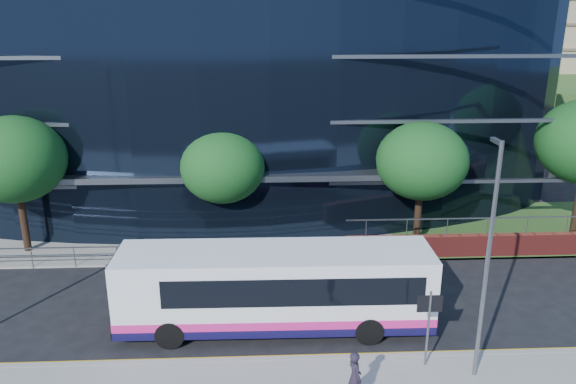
{
  "coord_description": "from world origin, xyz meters",
  "views": [
    {
      "loc": [
        -0.97,
        -17.85,
        11.79
      ],
      "look_at": [
        0.23,
        8.0,
        3.33
      ],
      "focal_mm": 35.0,
      "sensor_mm": 36.0,
      "label": 1
    }
  ],
  "objects_px": {
    "city_bus": "(278,288)",
    "pedestrian": "(355,377)",
    "tree_far_a": "(14,160)",
    "streetlight_east": "(488,257)",
    "tree_dist_e": "(502,82)",
    "tree_far_c": "(422,161)",
    "street_sign": "(429,313)",
    "tree_far_b": "(223,167)"
  },
  "relations": [
    {
      "from": "tree_far_a",
      "to": "tree_dist_e",
      "type": "bearing_deg",
      "value": 39.96
    },
    {
      "from": "tree_dist_e",
      "to": "city_bus",
      "type": "bearing_deg",
      "value": -122.27
    },
    {
      "from": "tree_far_c",
      "to": "streetlight_east",
      "type": "distance_m",
      "value": 11.22
    },
    {
      "from": "street_sign",
      "to": "streetlight_east",
      "type": "relative_size",
      "value": 0.35
    },
    {
      "from": "tree_far_c",
      "to": "streetlight_east",
      "type": "height_order",
      "value": "streetlight_east"
    },
    {
      "from": "tree_far_a",
      "to": "tree_far_b",
      "type": "distance_m",
      "value": 10.03
    },
    {
      "from": "tree_far_b",
      "to": "tree_far_c",
      "type": "xyz_separation_m",
      "value": [
        10.0,
        -0.5,
        0.33
      ]
    },
    {
      "from": "tree_far_b",
      "to": "tree_dist_e",
      "type": "xyz_separation_m",
      "value": [
        27.0,
        30.5,
        0.33
      ]
    },
    {
      "from": "tree_far_b",
      "to": "tree_dist_e",
      "type": "height_order",
      "value": "tree_dist_e"
    },
    {
      "from": "tree_dist_e",
      "to": "city_bus",
      "type": "distance_m",
      "value": 45.91
    },
    {
      "from": "tree_dist_e",
      "to": "pedestrian",
      "type": "bearing_deg",
      "value": -117.16
    },
    {
      "from": "pedestrian",
      "to": "city_bus",
      "type": "bearing_deg",
      "value": 8.41
    },
    {
      "from": "city_bus",
      "to": "pedestrian",
      "type": "relative_size",
      "value": 6.82
    },
    {
      "from": "street_sign",
      "to": "pedestrian",
      "type": "distance_m",
      "value": 3.45
    },
    {
      "from": "tree_far_a",
      "to": "tree_dist_e",
      "type": "xyz_separation_m",
      "value": [
        37.0,
        31.0,
        -0.33
      ]
    },
    {
      "from": "street_sign",
      "to": "tree_far_a",
      "type": "bearing_deg",
      "value": 148.83
    },
    {
      "from": "tree_far_a",
      "to": "streetlight_east",
      "type": "xyz_separation_m",
      "value": [
        19.0,
        -11.17,
        -0.42
      ]
    },
    {
      "from": "tree_far_a",
      "to": "pedestrian",
      "type": "xyz_separation_m",
      "value": [
        14.76,
        -12.36,
        -3.84
      ]
    },
    {
      "from": "street_sign",
      "to": "pedestrian",
      "type": "relative_size",
      "value": 1.6
    },
    {
      "from": "street_sign",
      "to": "streetlight_east",
      "type": "height_order",
      "value": "streetlight_east"
    },
    {
      "from": "streetlight_east",
      "to": "pedestrian",
      "type": "distance_m",
      "value": 5.57
    },
    {
      "from": "tree_dist_e",
      "to": "tree_far_c",
      "type": "bearing_deg",
      "value": -118.74
    },
    {
      "from": "tree_far_a",
      "to": "tree_far_c",
      "type": "height_order",
      "value": "tree_far_a"
    },
    {
      "from": "street_sign",
      "to": "streetlight_east",
      "type": "xyz_separation_m",
      "value": [
        1.5,
        -0.59,
        2.29
      ]
    },
    {
      "from": "tree_far_b",
      "to": "pedestrian",
      "type": "distance_m",
      "value": 14.07
    },
    {
      "from": "tree_far_c",
      "to": "city_bus",
      "type": "xyz_separation_m",
      "value": [
        -7.46,
        -7.74,
        -2.83
      ]
    },
    {
      "from": "tree_dist_e",
      "to": "streetlight_east",
      "type": "height_order",
      "value": "streetlight_east"
    },
    {
      "from": "pedestrian",
      "to": "tree_far_c",
      "type": "bearing_deg",
      "value": -40.28
    },
    {
      "from": "tree_far_b",
      "to": "city_bus",
      "type": "relative_size",
      "value": 0.51
    },
    {
      "from": "street_sign",
      "to": "tree_far_a",
      "type": "relative_size",
      "value": 0.4
    },
    {
      "from": "tree_far_c",
      "to": "tree_dist_e",
      "type": "height_order",
      "value": "same"
    },
    {
      "from": "city_bus",
      "to": "pedestrian",
      "type": "distance_m",
      "value": 5.17
    },
    {
      "from": "streetlight_east",
      "to": "city_bus",
      "type": "height_order",
      "value": "streetlight_east"
    },
    {
      "from": "tree_far_c",
      "to": "street_sign",
      "type": "bearing_deg",
      "value": -103.29
    },
    {
      "from": "street_sign",
      "to": "streetlight_east",
      "type": "distance_m",
      "value": 2.8
    },
    {
      "from": "tree_far_a",
      "to": "tree_far_c",
      "type": "xyz_separation_m",
      "value": [
        20.0,
        0.0,
        -0.33
      ]
    },
    {
      "from": "city_bus",
      "to": "streetlight_east",
      "type": "bearing_deg",
      "value": -27.3
    },
    {
      "from": "street_sign",
      "to": "tree_far_a",
      "type": "height_order",
      "value": "tree_far_a"
    },
    {
      "from": "tree_far_a",
      "to": "city_bus",
      "type": "xyz_separation_m",
      "value": [
        12.54,
        -7.74,
        -3.15
      ]
    },
    {
      "from": "tree_far_a",
      "to": "streetlight_east",
      "type": "height_order",
      "value": "streetlight_east"
    },
    {
      "from": "tree_dist_e",
      "to": "pedestrian",
      "type": "height_order",
      "value": "tree_dist_e"
    },
    {
      "from": "street_sign",
      "to": "tree_dist_e",
      "type": "xyz_separation_m",
      "value": [
        19.5,
        41.59,
        2.39
      ]
    }
  ]
}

